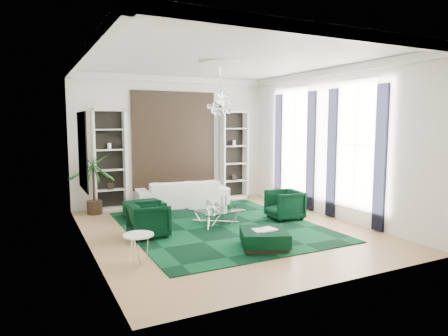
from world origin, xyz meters
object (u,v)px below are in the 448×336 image
armchair_right (284,205)px  coffee_table (216,216)px  palm (93,174)px  armchair_left (149,220)px  sofa (182,193)px  side_table (139,249)px  ottoman_side (145,210)px  ottoman_front (264,239)px

armchair_right → coffee_table: 1.79m
coffee_table → palm: palm is taller
armchair_left → coffee_table: armchair_left is taller
sofa → coffee_table: (0.00, -2.30, -0.20)m
side_table → ottoman_side: bearing=73.1°
armchair_left → side_table: size_ratio=1.54×
ottoman_front → palm: size_ratio=0.41×
side_table → sofa: bearing=60.5°
armchair_left → ottoman_front: size_ratio=0.92×
ottoman_front → armchair_right: bearing=45.8°
ottoman_side → palm: 1.70m
ottoman_front → side_table: bearing=174.1°
coffee_table → ottoman_side: size_ratio=1.20×
sofa → coffee_table: 2.31m
ottoman_side → palm: size_ratio=0.41×
sofa → ottoman_front: bearing=97.0°
armchair_right → ottoman_front: size_ratio=0.92×
coffee_table → sofa: bearing=90.0°
coffee_table → ottoman_side: bearing=133.0°
sofa → armchair_right: sofa is taller
armchair_left → ottoman_side: bearing=-11.2°
coffee_table → ottoman_side: 1.98m
armchair_left → palm: palm is taller
ottoman_side → ottoman_front: bearing=-68.5°
armchair_left → ottoman_front: 2.52m
armchair_left → ottoman_side: armchair_left is taller
side_table → palm: size_ratio=0.24×
ottoman_side → side_table: size_ratio=1.69×
coffee_table → palm: 3.55m
sofa → ottoman_side: (-1.35, -0.85, -0.18)m
armchair_left → ottoman_side: 1.85m
sofa → ottoman_front: sofa is taller
armchair_right → palm: size_ratio=0.37×
sofa → armchair_left: sofa is taller
sofa → armchair_right: size_ratio=3.23×
armchair_right → ottoman_side: armchair_right is taller
ottoman_side → ottoman_front: 3.82m
armchair_right → side_table: (-4.10, -1.50, -0.12)m
coffee_table → ottoman_front: 2.10m
sofa → ottoman_side: sofa is taller
sofa → ottoman_side: size_ratio=2.95×
armchair_left → ottoman_side: size_ratio=0.91×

